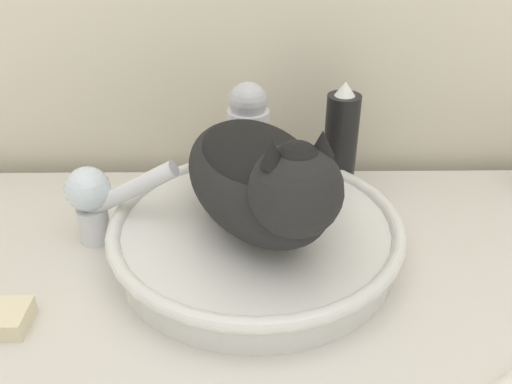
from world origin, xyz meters
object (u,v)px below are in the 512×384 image
faucet (97,198)px  hairspray_can_black (340,144)px  cat (262,176)px  lotion_bottle_white (248,141)px

faucet → hairspray_can_black: (0.36, 0.13, 0.02)m
hairspray_can_black → cat: bearing=-125.7°
lotion_bottle_white → hairspray_can_black: hairspray_can_black is taller
cat → hairspray_can_black: (0.13, 0.18, -0.04)m
faucet → hairspray_can_black: size_ratio=0.85×
cat → hairspray_can_black: size_ratio=1.65×
lotion_bottle_white → hairspray_can_black: bearing=0.0°
cat → hairspray_can_black: cat is taller
cat → lotion_bottle_white: 0.18m
cat → hairspray_can_black: bearing=121.6°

